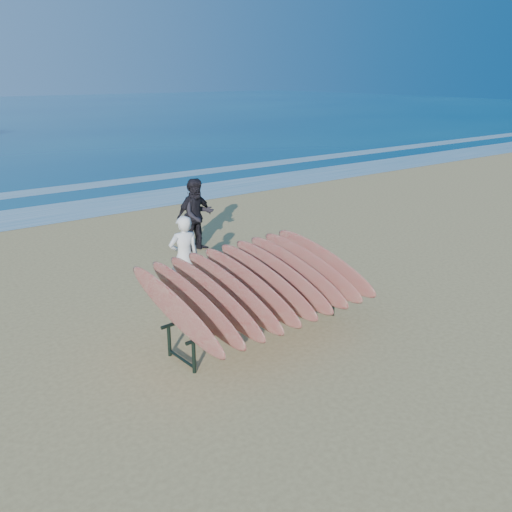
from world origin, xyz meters
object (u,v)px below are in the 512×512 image
Objects in this scene: surfboard_rack at (258,284)px; person_dark_a at (198,215)px; person_white at (184,256)px; person_dark_b at (194,216)px.

person_dark_a is at bearing 66.87° from surfboard_rack.
person_dark_b is at bearing -112.92° from person_white.
surfboard_rack is at bearing 105.02° from person_white.
person_dark_a reaches higher than person_white.
person_white is at bearing 89.61° from surfboard_rack.
person_dark_a is 1.03× the size of person_dark_b.
person_dark_a is (1.52, 4.42, -0.01)m from surfboard_rack.
person_dark_b reaches higher than person_white.
person_white is at bearing -126.11° from person_dark_a.
surfboard_rack is 1.98× the size of person_dark_b.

